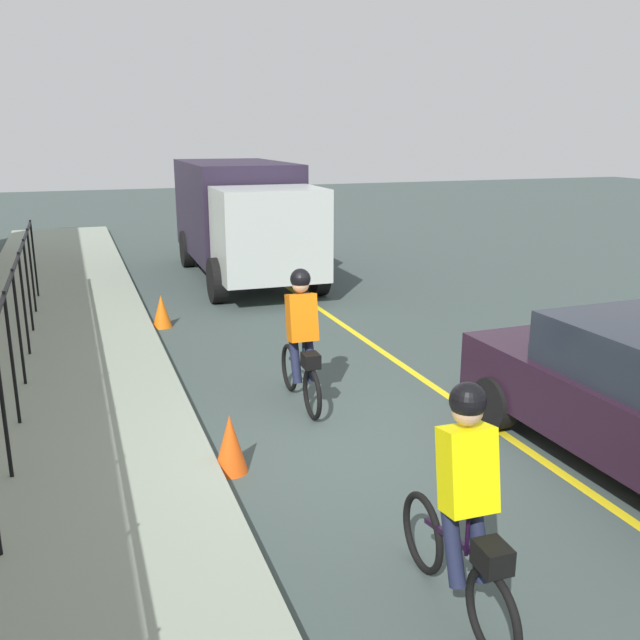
% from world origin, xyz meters
% --- Properties ---
extents(ground_plane, '(80.00, 80.00, 0.00)m').
position_xyz_m(ground_plane, '(0.00, 0.00, 0.00)').
color(ground_plane, '#394644').
extents(lane_line_centre, '(36.00, 0.12, 0.01)m').
position_xyz_m(lane_line_centre, '(0.00, -1.60, 0.00)').
color(lane_line_centre, yellow).
rests_on(lane_line_centre, ground).
extents(sidewalk, '(40.00, 3.20, 0.15)m').
position_xyz_m(sidewalk, '(0.00, 3.40, 0.07)').
color(sidewalk, gray).
rests_on(sidewalk, ground).
extents(iron_fence, '(15.46, 0.04, 1.60)m').
position_xyz_m(iron_fence, '(1.00, 3.80, 1.28)').
color(iron_fence, black).
rests_on(iron_fence, sidewalk).
extents(cyclist_lead, '(1.71, 0.37, 1.83)m').
position_xyz_m(cyclist_lead, '(1.41, 0.37, 0.91)').
color(cyclist_lead, black).
rests_on(cyclist_lead, ground).
extents(cyclist_follow, '(1.71, 0.37, 1.83)m').
position_xyz_m(cyclist_follow, '(-2.85, 0.58, 0.91)').
color(cyclist_follow, black).
rests_on(cyclist_follow, ground).
extents(box_truck_background, '(6.76, 2.66, 2.78)m').
position_xyz_m(box_truck_background, '(9.92, -0.94, 1.55)').
color(box_truck_background, '#261E31').
rests_on(box_truck_background, ground).
extents(traffic_cone_near, '(0.36, 0.36, 0.61)m').
position_xyz_m(traffic_cone_near, '(5.89, 1.60, 0.30)').
color(traffic_cone_near, orange).
rests_on(traffic_cone_near, ground).
extents(traffic_cone_far, '(0.36, 0.36, 0.64)m').
position_xyz_m(traffic_cone_far, '(-0.06, 1.66, 0.32)').
color(traffic_cone_far, '#E85013').
rests_on(traffic_cone_far, ground).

